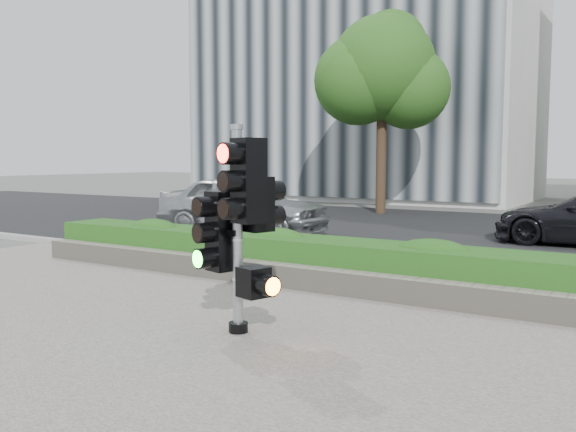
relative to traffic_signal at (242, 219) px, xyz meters
The scene contains 10 objects.
ground 1.43m from the traffic_signal, 123.75° to the left, with size 120.00×120.00×0.00m, color #51514C.
sidewalk 2.45m from the traffic_signal, 98.44° to the right, with size 16.00×11.00×0.03m, color #9E9389.
road 10.54m from the traffic_signal, 91.66° to the left, with size 60.00×13.00×0.02m, color black.
curb 3.83m from the traffic_signal, 94.81° to the left, with size 60.00×0.25×0.12m, color gray.
stone_wall 2.63m from the traffic_signal, 97.35° to the left, with size 12.00×0.32×0.34m, color gray.
hedge 3.17m from the traffic_signal, 95.77° to the left, with size 12.00×1.00×0.68m, color #398B2A.
building_left 25.98m from the traffic_signal, 111.64° to the left, with size 16.00×9.00×15.00m, color #B7B7B2.
tree_left 16.20m from the traffic_signal, 107.80° to the left, with size 4.61×4.03×7.34m.
traffic_signal is the anchor object (origin of this frame).
car_silver 9.03m from the traffic_signal, 126.33° to the left, with size 1.83×4.54×1.55m, color #A9ABB0.
Camera 1 is at (4.33, -5.90, 2.00)m, focal length 38.00 mm.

